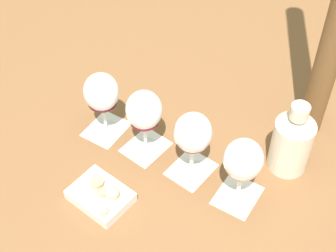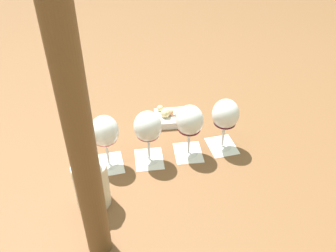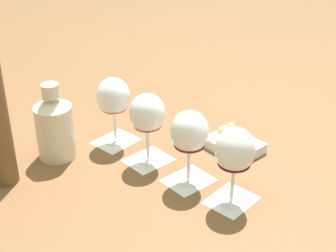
% 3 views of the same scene
% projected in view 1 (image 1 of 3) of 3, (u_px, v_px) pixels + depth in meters
% --- Properties ---
extents(ground_plane, '(8.00, 8.00, 0.00)m').
position_uv_depth(ground_plane, '(167.00, 159.00, 1.31)').
color(ground_plane, brown).
extents(tasting_card_0, '(0.13, 0.14, 0.00)m').
position_uv_depth(tasting_card_0, '(237.00, 196.00, 1.23)').
color(tasting_card_0, white).
rests_on(tasting_card_0, ground_plane).
extents(tasting_card_1, '(0.12, 0.14, 0.00)m').
position_uv_depth(tasting_card_1, '(191.00, 169.00, 1.28)').
color(tasting_card_1, white).
rests_on(tasting_card_1, ground_plane).
extents(tasting_card_2, '(0.12, 0.13, 0.00)m').
position_uv_depth(tasting_card_2, '(146.00, 147.00, 1.33)').
color(tasting_card_2, white).
rests_on(tasting_card_2, ground_plane).
extents(tasting_card_3, '(0.13, 0.14, 0.00)m').
position_uv_depth(tasting_card_3, '(106.00, 129.00, 1.38)').
color(tasting_card_3, white).
rests_on(tasting_card_3, ground_plane).
extents(wine_glass_0, '(0.09, 0.09, 0.19)m').
position_uv_depth(wine_glass_0, '(243.00, 162.00, 1.14)').
color(wine_glass_0, white).
rests_on(wine_glass_0, tasting_card_0).
extents(wine_glass_1, '(0.09, 0.09, 0.19)m').
position_uv_depth(wine_glass_1, '(193.00, 135.00, 1.19)').
color(wine_glass_1, white).
rests_on(wine_glass_1, tasting_card_1).
extents(wine_glass_2, '(0.09, 0.09, 0.19)m').
position_uv_depth(wine_glass_2, '(144.00, 112.00, 1.24)').
color(wine_glass_2, white).
rests_on(wine_glass_2, tasting_card_2).
extents(wine_glass_3, '(0.09, 0.09, 0.19)m').
position_uv_depth(wine_glass_3, '(102.00, 94.00, 1.28)').
color(wine_glass_3, white).
rests_on(wine_glass_3, tasting_card_3).
extents(ceramic_vase, '(0.10, 0.10, 0.21)m').
position_uv_depth(ceramic_vase, '(292.00, 141.00, 1.23)').
color(ceramic_vase, beige).
rests_on(ceramic_vase, ground_plane).
extents(snack_dish, '(0.16, 0.14, 0.06)m').
position_uv_depth(snack_dish, '(101.00, 195.00, 1.21)').
color(snack_dish, silver).
rests_on(snack_dish, ground_plane).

